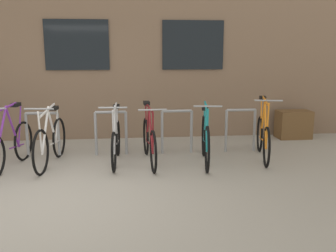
{
  "coord_description": "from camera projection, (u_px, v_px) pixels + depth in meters",
  "views": [
    {
      "loc": [
        1.06,
        -4.71,
        1.84
      ],
      "look_at": [
        1.71,
        1.6,
        0.57
      ],
      "focal_mm": 39.62,
      "sensor_mm": 36.0,
      "label": 1
    }
  ],
  "objects": [
    {
      "name": "bicycle_orange",
      "position": [
        263.0,
        136.0,
        6.5
      ],
      "size": [
        0.53,
        1.63,
        1.11
      ],
      "color": "black",
      "rests_on": "ground"
    },
    {
      "name": "planter_box",
      "position": [
        293.0,
        124.0,
        8.03
      ],
      "size": [
        0.7,
        0.44,
        0.6
      ],
      "primitive_type": "cube",
      "color": "brown",
      "rests_on": "ground"
    },
    {
      "name": "bicycle_white",
      "position": [
        51.0,
        142.0,
        6.12
      ],
      "size": [
        0.44,
        1.7,
        1.04
      ],
      "color": "black",
      "rests_on": "ground"
    },
    {
      "name": "bicycle_purple",
      "position": [
        10.0,
        145.0,
        5.91
      ],
      "size": [
        0.44,
        1.7,
        1.08
      ],
      "color": "black",
      "rests_on": "ground"
    },
    {
      "name": "bicycle_teal",
      "position": [
        205.0,
        140.0,
        6.23
      ],
      "size": [
        0.44,
        1.7,
        1.06
      ],
      "color": "black",
      "rests_on": "ground"
    },
    {
      "name": "bicycle_maroon",
      "position": [
        149.0,
        140.0,
        6.26
      ],
      "size": [
        0.44,
        1.75,
        1.01
      ],
      "color": "black",
      "rests_on": "ground"
    },
    {
      "name": "bicycle_silver",
      "position": [
        116.0,
        141.0,
        6.25
      ],
      "size": [
        0.44,
        1.61,
        1.03
      ],
      "color": "black",
      "rests_on": "ground"
    },
    {
      "name": "bike_rack",
      "position": [
        77.0,
        129.0,
        6.61
      ],
      "size": [
        6.59,
        0.05,
        0.81
      ],
      "color": "gray",
      "rests_on": "ground"
    },
    {
      "name": "storefront_building",
      "position": [
        93.0,
        8.0,
        11.08
      ],
      "size": [
        28.0,
        7.68,
        6.26
      ],
      "color": "#7A604C",
      "rests_on": "ground"
    },
    {
      "name": "ground_plane",
      "position": [
        51.0,
        195.0,
        4.85
      ],
      "size": [
        42.0,
        42.0,
        0.0
      ],
      "primitive_type": "plane",
      "color": "#9E998E"
    }
  ]
}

